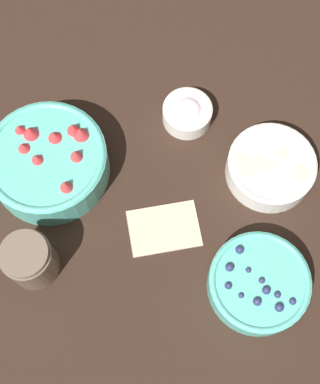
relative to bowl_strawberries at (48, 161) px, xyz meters
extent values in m
plane|color=black|center=(-0.18, 0.09, -0.05)|extent=(4.00, 4.00, 0.00)
cylinder|color=#56B7A8|center=(0.00, 0.00, -0.01)|extent=(0.22, 0.22, 0.07)
torus|color=#56B7A8|center=(0.00, 0.00, 0.02)|extent=(0.22, 0.22, 0.02)
cylinder|color=red|center=(0.00, 0.00, 0.01)|extent=(0.18, 0.18, 0.02)
cone|color=red|center=(-0.05, -0.05, 0.04)|extent=(0.03, 0.03, 0.03)
cone|color=red|center=(-0.06, 0.00, 0.04)|extent=(0.04, 0.04, 0.03)
cone|color=red|center=(0.04, -0.01, 0.03)|extent=(0.04, 0.04, 0.02)
cone|color=red|center=(0.03, -0.04, 0.04)|extent=(0.03, 0.03, 0.03)
cone|color=red|center=(0.05, -0.05, 0.03)|extent=(0.03, 0.03, 0.02)
cone|color=red|center=(-0.01, -0.04, 0.03)|extent=(0.04, 0.04, 0.02)
cone|color=red|center=(-0.06, -0.04, 0.04)|extent=(0.04, 0.04, 0.03)
cone|color=red|center=(-0.04, 0.06, 0.04)|extent=(0.04, 0.04, 0.03)
cone|color=red|center=(0.01, 0.01, 0.03)|extent=(0.03, 0.03, 0.02)
cylinder|color=#56B7A8|center=(-0.39, 0.21, -0.02)|extent=(0.18, 0.18, 0.05)
torus|color=#56B7A8|center=(-0.39, 0.21, 0.00)|extent=(0.18, 0.18, 0.01)
cylinder|color=navy|center=(-0.39, 0.21, -0.01)|extent=(0.14, 0.14, 0.01)
sphere|color=navy|center=(-0.41, 0.23, 0.00)|extent=(0.01, 0.01, 0.01)
sphere|color=navy|center=(-0.35, 0.24, 0.00)|extent=(0.01, 0.01, 0.01)
sphere|color=navy|center=(-0.33, 0.22, 0.00)|extent=(0.01, 0.01, 0.01)
sphere|color=navy|center=(-0.42, 0.25, 0.00)|extent=(0.02, 0.02, 0.02)
sphere|color=navy|center=(-0.40, 0.23, 0.00)|extent=(0.01, 0.01, 0.01)
sphere|color=navy|center=(-0.44, 0.24, 0.00)|extent=(0.01, 0.01, 0.01)
sphere|color=navy|center=(-0.37, 0.19, 0.00)|extent=(0.01, 0.01, 0.01)
sphere|color=navy|center=(-0.39, 0.21, 0.00)|extent=(0.01, 0.01, 0.01)
sphere|color=navy|center=(-0.38, 0.25, 0.00)|extent=(0.01, 0.01, 0.01)
sphere|color=navy|center=(-0.33, 0.19, 0.00)|extent=(0.02, 0.02, 0.02)
sphere|color=navy|center=(-0.35, 0.16, 0.00)|extent=(0.02, 0.02, 0.02)
cylinder|color=white|center=(-0.42, -0.01, -0.02)|extent=(0.16, 0.16, 0.05)
torus|color=white|center=(-0.42, -0.01, 0.00)|extent=(0.16, 0.16, 0.01)
cylinder|color=beige|center=(-0.42, -0.01, -0.01)|extent=(0.13, 0.13, 0.01)
cylinder|color=beige|center=(-0.41, 0.00, 0.00)|extent=(0.03, 0.03, 0.00)
cylinder|color=beige|center=(-0.36, -0.01, 0.00)|extent=(0.03, 0.03, 0.00)
cylinder|color=beige|center=(-0.47, 0.01, 0.00)|extent=(0.03, 0.03, 0.01)
cylinder|color=beige|center=(-0.37, 0.01, 0.00)|extent=(0.03, 0.03, 0.01)
cylinder|color=beige|center=(-0.39, -0.01, 0.00)|extent=(0.03, 0.03, 0.01)
cylinder|color=beige|center=(-0.44, -0.03, 0.00)|extent=(0.03, 0.03, 0.01)
cylinder|color=white|center=(-0.26, -0.12, -0.03)|extent=(0.10, 0.10, 0.04)
torus|color=white|center=(-0.26, -0.12, -0.01)|extent=(0.10, 0.10, 0.01)
cylinder|color=silver|center=(-0.26, -0.12, -0.01)|extent=(0.08, 0.08, 0.01)
ellipsoid|color=silver|center=(-0.26, -0.12, -0.01)|extent=(0.05, 0.05, 0.02)
cylinder|color=brown|center=(0.01, 0.19, 0.00)|extent=(0.09, 0.09, 0.09)
cylinder|color=#472819|center=(0.01, 0.19, -0.01)|extent=(0.07, 0.07, 0.07)
cylinder|color=brown|center=(0.01, 0.19, 0.05)|extent=(0.08, 0.08, 0.01)
cube|color=beige|center=(-0.22, 0.11, -0.04)|extent=(0.15, 0.12, 0.01)
camera|label=1|loc=(-0.22, 0.39, 0.91)|focal=50.00mm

